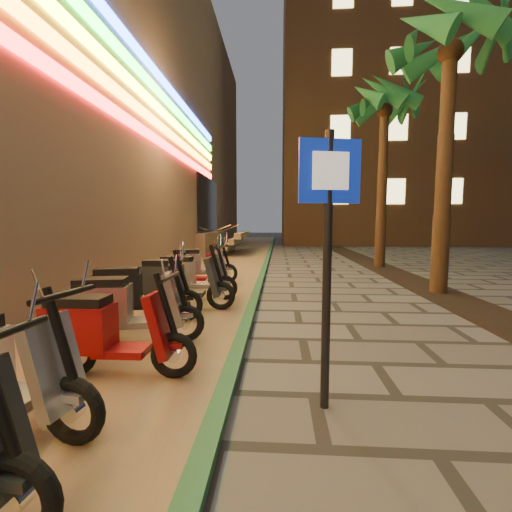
# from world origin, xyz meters

# --- Properties ---
(parking_strip) EXTENTS (3.40, 60.00, 0.01)m
(parking_strip) POSITION_xyz_m (-2.60, 10.00, 0.01)
(parking_strip) COLOR #8C7251
(parking_strip) RESTS_ON ground
(green_curb) EXTENTS (0.18, 60.00, 0.10)m
(green_curb) POSITION_xyz_m (-0.90, 10.00, 0.05)
(green_curb) COLOR #235E36
(green_curb) RESTS_ON ground
(planting_strip) EXTENTS (1.20, 40.00, 0.02)m
(planting_strip) POSITION_xyz_m (3.60, 5.00, 0.01)
(planting_strip) COLOR black
(planting_strip) RESTS_ON ground
(apartment_block) EXTENTS (18.00, 16.06, 25.00)m
(apartment_block) POSITION_xyz_m (9.00, 32.00, 12.50)
(apartment_block) COLOR brown
(apartment_block) RESTS_ON ground
(palm_c) EXTENTS (2.97, 3.02, 6.91)m
(palm_c) POSITION_xyz_m (3.60, 7.00, 5.73)
(palm_c) COLOR #472D19
(palm_c) RESTS_ON ground
(palm_d) EXTENTS (2.97, 3.02, 7.16)m
(palm_d) POSITION_xyz_m (3.60, 12.00, 5.94)
(palm_d) COLOR #472D19
(palm_d) RESTS_ON ground
(pedestrian_sign) EXTENTS (0.55, 0.14, 2.54)m
(pedestrian_sign) POSITION_xyz_m (0.07, 1.45, 1.65)
(pedestrian_sign) COLOR black
(pedestrian_sign) RESTS_ON ground
(scooter_6) EXTENTS (1.69, 0.59, 1.20)m
(scooter_6) POSITION_xyz_m (-2.33, 1.95, 0.52)
(scooter_6) COLOR black
(scooter_6) RESTS_ON ground
(scooter_7) EXTENTS (1.80, 0.82, 1.27)m
(scooter_7) POSITION_xyz_m (-2.55, 2.92, 0.55)
(scooter_7) COLOR black
(scooter_7) RESTS_ON ground
(scooter_8) EXTENTS (1.81, 0.93, 1.28)m
(scooter_8) POSITION_xyz_m (-2.81, 3.94, 0.56)
(scooter_8) COLOR black
(scooter_8) RESTS_ON ground
(scooter_9) EXTENTS (1.85, 0.65, 1.31)m
(scooter_9) POSITION_xyz_m (-2.39, 4.95, 0.57)
(scooter_9) COLOR black
(scooter_9) RESTS_ON ground
(scooter_10) EXTENTS (1.80, 0.63, 1.27)m
(scooter_10) POSITION_xyz_m (-2.41, 5.93, 0.55)
(scooter_10) COLOR black
(scooter_10) RESTS_ON ground
(scooter_11) EXTENTS (1.67, 0.59, 1.18)m
(scooter_11) POSITION_xyz_m (-2.73, 6.99, 0.51)
(scooter_11) COLOR black
(scooter_11) RESTS_ON ground
(scooter_12) EXTENTS (1.83, 0.81, 1.29)m
(scooter_12) POSITION_xyz_m (-2.68, 7.87, 0.56)
(scooter_12) COLOR black
(scooter_12) RESTS_ON ground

